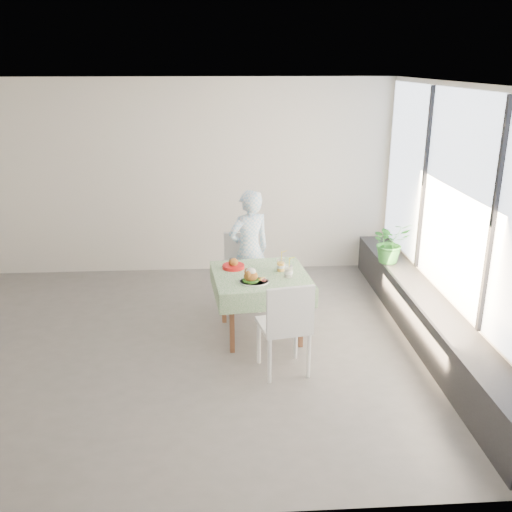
{
  "coord_description": "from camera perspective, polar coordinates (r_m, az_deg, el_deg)",
  "views": [
    {
      "loc": [
        0.51,
        -5.68,
        3.0
      ],
      "look_at": [
        0.9,
        0.32,
        0.94
      ],
      "focal_mm": 40.0,
      "sensor_mm": 36.0,
      "label": 1
    }
  ],
  "objects": [
    {
      "name": "chair_far",
      "position": [
        7.28,
        -1.31,
        -2.95
      ],
      "size": [
        0.46,
        0.46,
        0.94
      ],
      "color": "white",
      "rests_on": "ground"
    },
    {
      "name": "chair_near",
      "position": [
        5.8,
        2.79,
        -8.76
      ],
      "size": [
        0.55,
        0.55,
        0.99
      ],
      "color": "white",
      "rests_on": "ground"
    },
    {
      "name": "wall_back",
      "position": [
        8.35,
        -7.19,
        7.73
      ],
      "size": [
        6.0,
        0.02,
        2.8
      ],
      "primitive_type": "cube",
      "color": "silver",
      "rests_on": "ground"
    },
    {
      "name": "potted_plant",
      "position": [
        7.6,
        13.28,
        1.37
      ],
      "size": [
        0.57,
        0.52,
        0.55
      ],
      "primitive_type": "imported",
      "rotation": [
        0.0,
        0.0,
        0.22
      ],
      "color": "#34852C",
      "rests_on": "window_ledge"
    },
    {
      "name": "window_pane",
      "position": [
        6.34,
        19.34,
        5.55
      ],
      "size": [
        0.01,
        4.8,
        2.18
      ],
      "primitive_type": "cube",
      "color": "#D1E0F9",
      "rests_on": "ground"
    },
    {
      "name": "floor",
      "position": [
        6.45,
        -7.89,
        -9.01
      ],
      "size": [
        6.0,
        6.0,
        0.0
      ],
      "primitive_type": "plane",
      "color": "#5A5855",
      "rests_on": "ground"
    },
    {
      "name": "wall_right",
      "position": [
        6.41,
        19.34,
        3.37
      ],
      "size": [
        0.02,
        5.0,
        2.8
      ],
      "primitive_type": "cube",
      "color": "silver",
      "rests_on": "ground"
    },
    {
      "name": "juice_cup_orange",
      "position": [
        6.46,
        2.5,
        -0.96
      ],
      "size": [
        0.1,
        0.1,
        0.28
      ],
      "color": "white",
      "rests_on": "cafe_table"
    },
    {
      "name": "second_dish",
      "position": [
        6.55,
        -2.28,
        -0.93
      ],
      "size": [
        0.26,
        0.26,
        0.12
      ],
      "color": "red",
      "rests_on": "cafe_table"
    },
    {
      "name": "cafe_table",
      "position": [
        6.49,
        0.47,
        -4.13
      ],
      "size": [
        1.14,
        1.14,
        0.74
      ],
      "color": "brown",
      "rests_on": "ground"
    },
    {
      "name": "main_dish",
      "position": [
        6.12,
        -0.36,
        -2.19
      ],
      "size": [
        0.32,
        0.32,
        0.17
      ],
      "color": "white",
      "rests_on": "cafe_table"
    },
    {
      "name": "ceiling",
      "position": [
        5.71,
        -9.2,
        16.68
      ],
      "size": [
        6.0,
        6.0,
        0.0
      ],
      "primitive_type": "plane",
      "rotation": [
        3.14,
        0.0,
        0.0
      ],
      "color": "white",
      "rests_on": "ground"
    },
    {
      "name": "window_ledge",
      "position": [
        6.72,
        16.7,
        -6.11
      ],
      "size": [
        0.4,
        4.8,
        0.5
      ],
      "primitive_type": "cube",
      "color": "black",
      "rests_on": "ground"
    },
    {
      "name": "juice_cup_lemonade",
      "position": [
        6.28,
        3.27,
        -1.58
      ],
      "size": [
        0.1,
        0.1,
        0.27
      ],
      "color": "white",
      "rests_on": "cafe_table"
    },
    {
      "name": "wall_front",
      "position": [
        3.6,
        -11.54,
        -7.91
      ],
      "size": [
        6.0,
        0.02,
        2.8
      ],
      "primitive_type": "cube",
      "color": "silver",
      "rests_on": "ground"
    },
    {
      "name": "diner",
      "position": [
        7.08,
        -0.69,
        0.54
      ],
      "size": [
        0.67,
        0.58,
        1.54
      ],
      "primitive_type": "imported",
      "rotation": [
        0.0,
        0.0,
        3.59
      ],
      "color": "#91C4E8",
      "rests_on": "ground"
    }
  ]
}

